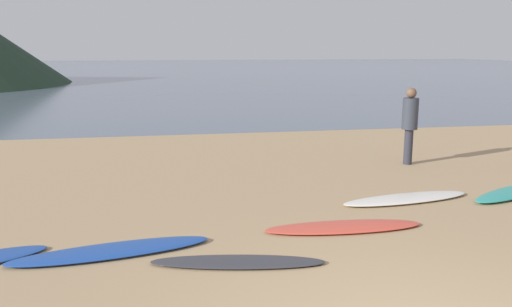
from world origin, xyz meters
TOP-DOWN VIEW (x-y plane):
  - ground_plane at (0.00, 10.00)m, footprint 120.00×120.00m
  - ocean_water at (0.00, 62.80)m, footprint 140.00×100.00m
  - surfboard_3 at (-3.02, 3.11)m, footprint 2.75×1.05m
  - surfboard_4 at (-1.39, 2.45)m, footprint 2.30×0.86m
  - surfboard_5 at (0.41, 3.46)m, footprint 2.49×0.68m
  - surfboard_6 at (2.06, 4.69)m, footprint 2.60×0.94m
  - person_2 at (3.48, 7.52)m, footprint 0.37×0.37m

SIDE VIEW (x-z plane):
  - ground_plane at x=0.00m, z-range -0.20..0.00m
  - ocean_water at x=0.00m, z-range 0.00..0.00m
  - surfboard_4 at x=-1.39m, z-range 0.00..0.06m
  - surfboard_5 at x=0.41m, z-range 0.00..0.07m
  - surfboard_3 at x=-3.02m, z-range 0.00..0.08m
  - surfboard_6 at x=2.06m, z-range 0.00..0.08m
  - person_2 at x=3.48m, z-range 0.16..1.98m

